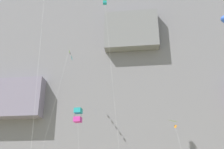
{
  "coord_description": "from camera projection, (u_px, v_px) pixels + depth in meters",
  "views": [
    {
      "loc": [
        1.87,
        -6.12,
        2.26
      ],
      "look_at": [
        -1.63,
        22.85,
        14.77
      ],
      "focal_mm": 44.09,
      "sensor_mm": 36.0,
      "label": 1
    }
  ],
  "objects": [
    {
      "name": "cliff_face",
      "position": [
        135.0,
        81.0,
        69.55
      ],
      "size": [
        180.0,
        32.12,
        56.25
      ],
      "color": "gray",
      "rests_on": "ground"
    },
    {
      "name": "kite_banner_low_left",
      "position": [
        66.0,
        70.0,
        47.16
      ],
      "size": [
        3.01,
        7.58,
        25.03
      ],
      "color": "black",
      "rests_on": "ground"
    },
    {
      "name": "kite_box_high_center",
      "position": [
        105.0,
        2.0,
        44.95
      ],
      "size": [
        3.37,
        3.56,
        31.78
      ],
      "color": "#8CCC33",
      "rests_on": "ground"
    },
    {
      "name": "kite_box_upper_mid",
      "position": [
        78.0,
        115.0,
        42.87
      ],
      "size": [
        2.09,
        1.77,
        14.41
      ],
      "color": "teal",
      "rests_on": "ground"
    },
    {
      "name": "kite_delta_mid_center",
      "position": [
        178.0,
        127.0,
        36.33
      ],
      "size": [
        1.65,
        4.41,
        10.59
      ],
      "color": "#8CCC33",
      "rests_on": "ground"
    }
  ]
}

